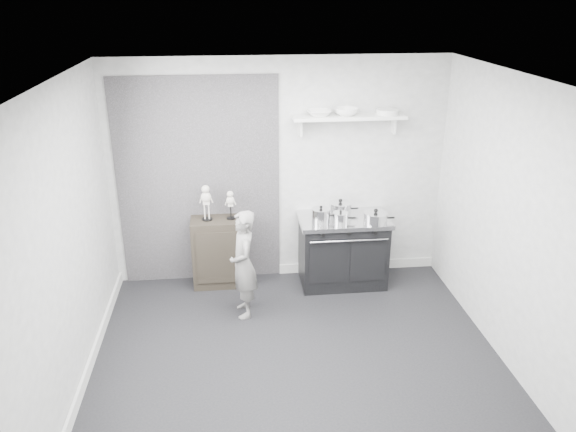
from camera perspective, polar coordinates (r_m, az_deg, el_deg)
The scene contains 15 objects.
ground at distance 5.71m, azimuth 0.88°, elevation -14.16°, with size 4.00×4.00×0.00m, color black.
room_shell at distance 5.05m, azimuth -0.22°, elevation 1.97°, with size 4.02×3.62×2.71m.
wall_shelf at distance 6.54m, azimuth 6.23°, elevation 9.88°, with size 1.30×0.26×0.24m.
stove at distance 6.85m, azimuth 5.58°, elevation -3.48°, with size 1.07×0.67×0.86m.
side_cabinet at distance 6.85m, azimuth -6.93°, elevation -3.61°, with size 0.66×0.38×0.85m, color black.
child at distance 6.11m, azimuth -4.55°, elevation -4.91°, with size 0.45×0.29×1.22m, color slate.
pot_front_left at distance 6.51m, azimuth 3.36°, elevation 0.08°, with size 0.30×0.22×0.20m.
pot_back_left at distance 6.76m, azimuth 5.33°, elevation 0.79°, with size 0.36×0.27×0.20m.
pot_front_right at distance 6.55m, azimuth 8.88°, elevation -0.17°, with size 0.37×0.28×0.18m.
pot_front_center at distance 6.51m, azimuth 5.37°, elevation -0.17°, with size 0.27×0.18×0.16m.
skeleton_full at distance 6.59m, azimuth -8.32°, elevation 1.62°, with size 0.14×0.09×0.49m, color beige, non-canonical shape.
skeleton_torso at distance 6.60m, azimuth -5.87°, elevation 1.34°, with size 0.11×0.07×0.40m, color beige, non-canonical shape.
bowl_large at distance 6.46m, azimuth 3.17°, elevation 10.41°, with size 0.28×0.28×0.07m, color white.
bowl_small at distance 6.51m, azimuth 5.93°, elevation 10.50°, with size 0.27×0.27×0.08m, color white.
plate_stack at distance 6.63m, azimuth 10.04°, elevation 10.38°, with size 0.25×0.25×0.06m, color silver.
Camera 1 is at (-0.58, -4.57, 3.37)m, focal length 35.00 mm.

